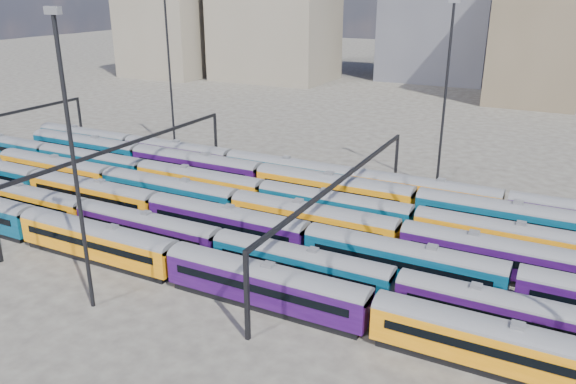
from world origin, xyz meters
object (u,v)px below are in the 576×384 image
at_px(rake_1, 147,226).
at_px(mast_2, 73,157).
at_px(rake_2, 226,220).
at_px(rake_0, 174,257).

relative_size(rake_1, mast_2, 5.08).
height_order(rake_1, rake_2, rake_2).
distance_m(rake_2, mast_2, 20.72).
distance_m(rake_0, rake_2, 10.02).
xyz_separation_m(rake_2, mast_2, (-3.23, -17.00, 11.39)).
relative_size(rake_0, rake_2, 1.19).
bearing_deg(mast_2, rake_1, 107.65).
bearing_deg(rake_1, rake_2, 35.34).
height_order(rake_0, mast_2, mast_2).
xyz_separation_m(rake_1, mast_2, (3.82, -12.00, 11.57)).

